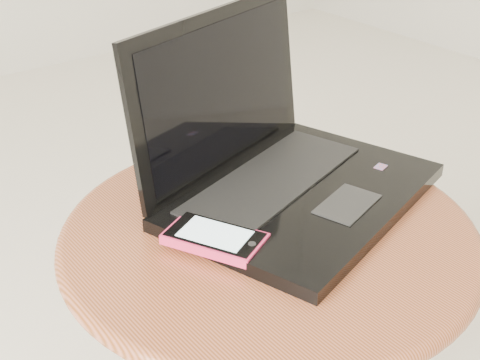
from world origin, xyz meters
TOP-DOWN VIEW (x-y plane):
  - table at (-0.02, -0.05)m, footprint 0.57×0.57m
  - laptop at (0.05, 0.01)m, footprint 0.45×0.40m
  - phone_black at (-0.08, -0.05)m, footprint 0.11×0.12m
  - phone_pink at (-0.11, -0.05)m, footprint 0.12×0.14m

SIDE VIEW (x-z plane):
  - table at x=-0.02m, z-range 0.13..0.58m
  - phone_black at x=-0.08m, z-range 0.45..0.46m
  - phone_pink at x=-0.11m, z-range 0.46..0.48m
  - laptop at x=0.05m, z-range 0.37..0.63m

